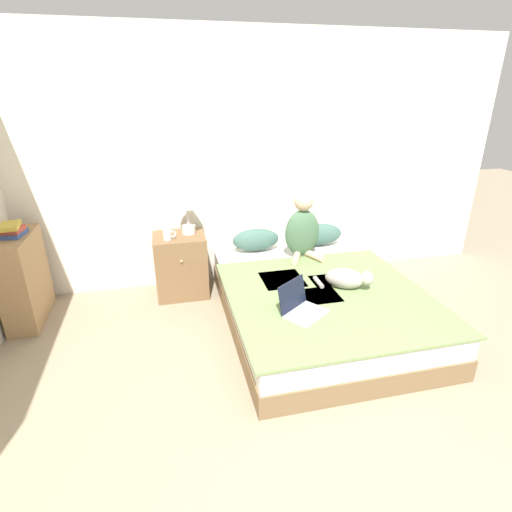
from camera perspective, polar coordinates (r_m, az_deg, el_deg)
name	(u,v)px	position (r m, az deg, el deg)	size (l,w,h in m)	color
wall_back	(249,163)	(4.25, -1.06, 13.10)	(5.68, 0.05, 2.55)	silver
bed	(318,303)	(3.70, 8.87, -6.67)	(1.68, 2.12, 0.38)	brown
pillow_near	(256,240)	(4.27, -0.04, 2.35)	(0.50, 0.22, 0.23)	#42665B
pillow_far	(320,234)	(4.49, 9.10, 3.07)	(0.50, 0.22, 0.23)	#42665B
person_sitting	(303,229)	(4.10, 6.66, 3.80)	(0.37, 0.35, 0.67)	#476B4C
cat_tabby	(347,278)	(3.55, 12.89, -3.12)	(0.43, 0.37, 0.19)	#A8A399
laptop_open	(301,307)	(3.13, 6.50, -7.25)	(0.42, 0.42, 0.24)	#B7B7BC
nightstand	(181,265)	(4.16, -10.66, -1.30)	(0.51, 0.46, 0.64)	brown
table_lamp	(187,199)	(3.99, -9.88, 8.05)	(0.24, 0.24, 0.51)	beige
coffee_mug	(168,235)	(3.94, -12.50, 2.96)	(0.12, 0.07, 0.10)	white
bookshelf	(24,279)	(4.16, -30.23, -2.84)	(0.25, 0.68, 0.82)	#99754C
book_stack_top	(12,230)	(4.00, -31.53, 3.20)	(0.20, 0.26, 0.11)	#334C8E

